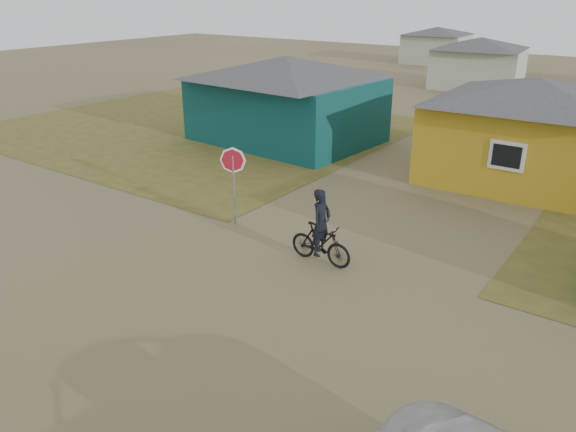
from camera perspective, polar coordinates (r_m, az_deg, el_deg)
The scene contains 8 objects.
ground at distance 12.91m, azimuth -4.55°, elevation -10.39°, with size 120.00×120.00×0.00m, color olive.
grass_nw at distance 30.74m, azimuth -9.18°, elevation 8.94°, with size 20.00×18.00×0.00m, color brown.
house_teal at distance 27.20m, azimuth -0.16°, elevation 11.91°, with size 8.93×7.08×4.00m.
house_yellow at distance 23.23m, azimuth 23.48°, elevation 8.15°, with size 7.72×6.76×3.90m.
house_pale_west at distance 44.51m, azimuth 18.79°, elevation 14.58°, with size 7.04×6.15×3.60m.
house_pale_north at distance 58.42m, azimuth 14.83°, elevation 16.48°, with size 6.28×5.81×3.40m.
stop_sign at distance 17.21m, azimuth -5.59°, elevation 4.85°, with size 0.81×0.10×2.49m.
cyclist at distance 15.01m, azimuth 3.35°, elevation -2.12°, with size 1.86×0.67×2.10m.
Camera 1 is at (7.12, -8.23, 6.95)m, focal length 35.00 mm.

